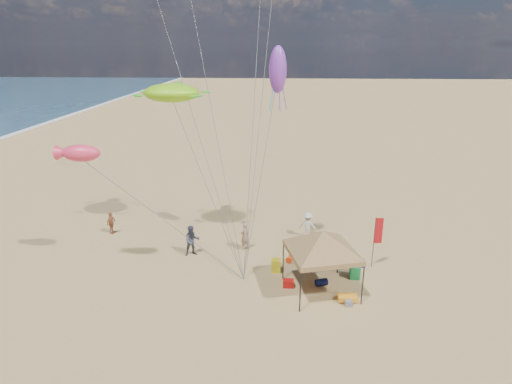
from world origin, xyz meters
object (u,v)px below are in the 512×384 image
Objects in this scene: beach_cart at (348,298)px; person_near_b at (192,241)px; person_near_a at (245,236)px; feather_flag at (377,234)px; canopy_tent at (323,233)px; person_far_a at (111,223)px; chair_yellow at (276,265)px; cooler_blue at (360,263)px; chair_green at (355,272)px; person_near_c at (308,225)px; cooler_red at (288,283)px.

person_near_b is (-8.32, 4.35, 0.71)m from beach_cart.
person_near_a is at bearing -6.08° from person_near_b.
feather_flag reaches higher than beach_cart.
canopy_tent reaches higher than person_far_a.
chair_yellow is at bearing 142.00° from beach_cart.
person_near_a is (-6.50, 1.73, 0.67)m from cooler_blue.
beach_cart is at bearing -106.72° from chair_green.
canopy_tent is 8.43× the size of chair_green.
cooler_blue is 4.60m from person_near_c.
chair_green is (-0.48, -1.26, 0.16)m from cooler_blue.
person_near_a reaches higher than cooler_red.
feather_flag is 1.62× the size of person_near_b.
beach_cart is 0.54× the size of person_near_c.
person_near_c is (-1.53, 7.20, 0.63)m from beach_cart.
person_far_a is at bearing 166.99° from cooler_blue.
cooler_red is at bearing 169.79° from canopy_tent.
person_near_a is at bearing 126.44° from chair_yellow.
cooler_blue is 0.33× the size of person_near_c.
canopy_tent is 4.33m from feather_flag.
feather_flag is at bearing 150.72° from person_near_c.
person_near_c is at bearing 78.09° from cooler_red.
person_far_a reaches higher than chair_green.
cooler_blue is at bearing 47.79° from canopy_tent.
person_near_a is (-2.54, 4.09, 0.67)m from cooler_red.
canopy_tent reaches higher than feather_flag.
chair_yellow reaches higher than cooler_blue.
person_near_c is at bearing -0.15° from person_near_b.
canopy_tent reaches higher than beach_cart.
canopy_tent is at bearing -102.44° from person_far_a.
beach_cart is at bearing -22.54° from cooler_red.
cooler_blue is 0.37× the size of person_far_a.
feather_flag is at bearing 8.98° from chair_yellow.
feather_flag is 1.78× the size of person_near_c.
person_far_a is (-11.33, 5.89, 0.54)m from cooler_red.
cooler_red is 12.78m from person_far_a.
chair_yellow is (-4.13, 0.44, 0.00)m from chair_green.
feather_flag is 5.18m from person_near_c.
beach_cart is (2.80, -1.16, 0.01)m from cooler_red.
beach_cart is at bearing -50.51° from person_near_b.
cooler_blue is 0.30× the size of person_near_b.
chair_yellow is at bearing -99.04° from person_far_a.
canopy_tent is 3.56× the size of person_near_c.
person_near_b is (-9.00, 2.09, 0.56)m from chair_green.
cooler_red is 3.65m from chair_green.
chair_yellow is 4.39m from beach_cart.
cooler_red is at bearing 77.31° from person_near_a.
beach_cart is at bearing 118.92° from person_near_c.
cooler_blue is at bearing -27.92° from person_near_b.
beach_cart is 7.52m from person_near_a.
chair_yellow is 3.22m from person_near_a.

